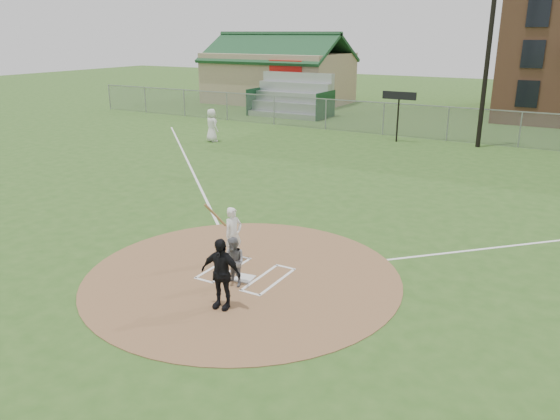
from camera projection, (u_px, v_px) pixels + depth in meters
The scene contains 14 objects.
ground at pixel (243, 276), 14.56m from camera, with size 140.00×140.00×0.00m, color #2F541C.
dirt_circle at pixel (243, 276), 14.56m from camera, with size 8.40×8.40×0.02m, color olive.
home_plate at pixel (244, 278), 14.37m from camera, with size 0.48×0.48×0.03m, color silver.
foul_line_third at pixel (191, 167), 26.24m from camera, with size 0.10×24.00×0.01m, color white.
catcher at pixel (234, 262), 13.81m from camera, with size 0.63×0.49×1.29m, color slate.
umpire at pixel (221, 273), 12.65m from camera, with size 1.01×0.42×1.73m, color black.
ondeck_player at pixel (212, 125), 32.12m from camera, with size 0.94×0.61×1.93m, color silver.
batters_boxes at pixel (246, 273), 14.68m from camera, with size 2.08×1.88×0.01m.
batter_at_plate at pixel (233, 234), 15.28m from camera, with size 0.82×0.95×1.78m.
outfield_fence at pixel (448, 124), 32.37m from camera, with size 56.08×0.08×2.03m.
bleachers at pixel (290, 95), 41.81m from camera, with size 6.08×3.20×3.20m.
clubhouse at pixel (278, 76), 49.52m from camera, with size 12.20×8.71×6.23m.
light_pole at pixel (492, 24), 28.85m from camera, with size 1.20×0.30×12.22m.
scoreboard_sign at pixel (399, 101), 31.64m from camera, with size 2.00×0.10×2.93m.
Camera 1 is at (7.49, -11.02, 6.22)m, focal length 35.00 mm.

